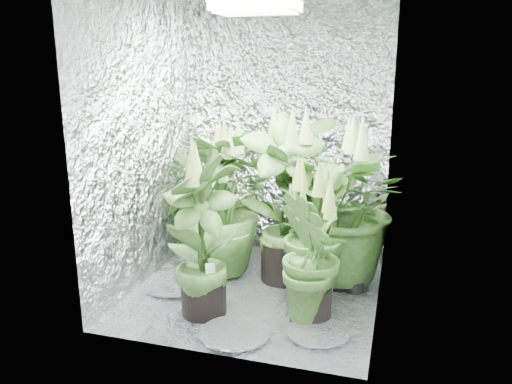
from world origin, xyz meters
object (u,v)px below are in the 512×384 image
object	(u,v)px
plant_c	(314,233)
plant_a	(225,190)
plant_b	(284,202)
plant_f	(202,236)
grow_lamp	(256,5)
circulation_fan	(352,271)
plant_g	(312,259)
plant_d	(220,206)
plant_e	(339,206)

from	to	relation	value
plant_c	plant_a	bearing A→B (deg)	144.68
plant_b	plant_f	world-z (taller)	plant_b
plant_a	plant_c	xyz separation A→B (m)	(0.82, -0.58, -0.09)
plant_c	plant_f	bearing A→B (deg)	-142.73
plant_c	plant_f	distance (m)	0.75
plant_b	plant_f	size ratio (longest dim) A/B	1.15
grow_lamp	circulation_fan	xyz separation A→B (m)	(0.62, 0.19, -1.69)
plant_b	circulation_fan	distance (m)	0.65
plant_a	plant_b	world-z (taller)	plant_b
plant_c	plant_g	xyz separation A→B (m)	(0.05, -0.35, -0.04)
circulation_fan	plant_a	bearing A→B (deg)	179.16
plant_d	plant_f	size ratio (longest dim) A/B	1.01
plant_a	plant_f	xyz separation A→B (m)	(0.23, -1.03, -0.02)
plant_a	plant_f	size ratio (longest dim) A/B	1.01
plant_b	plant_d	bearing A→B (deg)	-177.92
plant_g	plant_d	bearing A→B (deg)	146.01
plant_a	plant_e	size ratio (longest dim) A/B	0.83
plant_a	plant_b	xyz separation A→B (m)	(0.58, -0.41, 0.05)
plant_b	plant_f	distance (m)	0.72
plant_e	plant_c	bearing A→B (deg)	-120.69
plant_a	circulation_fan	world-z (taller)	plant_a
grow_lamp	plant_d	world-z (taller)	grow_lamp
grow_lamp	plant_d	distance (m)	1.37
circulation_fan	plant_f	bearing A→B (deg)	-123.01
plant_b	grow_lamp	bearing A→B (deg)	-120.18
plant_c	plant_e	xyz separation A→B (m)	(0.13, 0.22, 0.13)
plant_c	circulation_fan	world-z (taller)	plant_c
grow_lamp	plant_c	bearing A→B (deg)	8.69
plant_f	plant_g	world-z (taller)	plant_f
plant_a	plant_f	world-z (taller)	plant_a
plant_f	plant_g	xyz separation A→B (m)	(0.64, 0.10, -0.11)
grow_lamp	plant_e	distance (m)	1.39
plant_f	circulation_fan	world-z (taller)	plant_f
plant_a	plant_d	xyz separation A→B (m)	(0.11, -0.42, -0.01)
plant_g	grow_lamp	bearing A→B (deg)	145.11
grow_lamp	plant_b	distance (m)	1.28
grow_lamp	plant_g	xyz separation A→B (m)	(0.43, -0.30, -1.43)
grow_lamp	plant_d	xyz separation A→B (m)	(-0.33, 0.22, -1.31)
circulation_fan	plant_g	bearing A→B (deg)	-89.38
circulation_fan	plant_c	bearing A→B (deg)	-128.96
plant_a	plant_g	size ratio (longest dim) A/B	1.27
plant_a	plant_c	world-z (taller)	plant_a
plant_c	circulation_fan	distance (m)	0.40
plant_c	plant_d	xyz separation A→B (m)	(-0.71, 0.16, 0.08)
grow_lamp	plant_g	size ratio (longest dim) A/B	0.58
plant_d	plant_a	bearing A→B (deg)	104.95
plant_f	plant_g	bearing A→B (deg)	8.50
plant_b	plant_g	world-z (taller)	plant_b
plant_b	plant_d	world-z (taller)	plant_b
plant_b	circulation_fan	bearing A→B (deg)	-4.81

